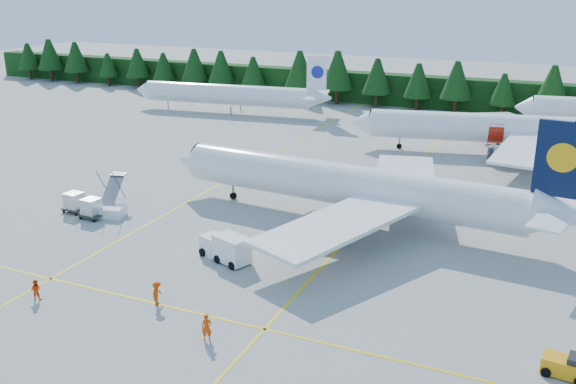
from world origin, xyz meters
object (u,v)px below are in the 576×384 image
at_px(airliner_navy, 339,184).
at_px(service_truck, 225,247).
at_px(airliner_red, 490,129).
at_px(airstairs, 107,208).
at_px(baggage_tug, 566,366).

bearing_deg(airliner_navy, service_truck, -107.86).
bearing_deg(airliner_red, airstairs, -139.97).
bearing_deg(airliner_navy, airliner_red, 77.29).
height_order(airliner_navy, baggage_tug, airliner_navy).
height_order(airstairs, baggage_tug, airstairs).
distance_m(airliner_red, baggage_tug, 55.64).
height_order(airliner_navy, airliner_red, airliner_navy).
xyz_separation_m(airstairs, baggage_tug, (45.55, -11.56, -0.07)).
bearing_deg(airstairs, baggage_tug, -28.20).
bearing_deg(airliner_navy, airstairs, -153.74).
bearing_deg(baggage_tug, airstairs, 172.95).
relative_size(airliner_navy, airstairs, 7.21).
bearing_deg(service_truck, airliner_red, 91.25).
bearing_deg(service_truck, airliner_navy, 87.63).
bearing_deg(service_truck, baggage_tug, 7.15).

